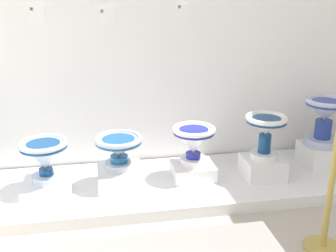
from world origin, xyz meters
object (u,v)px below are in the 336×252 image
Objects in this scene: antique_toilet_squat_floral at (119,147)px; info_placard_second at (37,15)px; plinth_block_leftmost at (320,155)px; info_placard_third at (107,16)px; plinth_block_pale_glazed at (193,171)px; antique_toilet_slender_white at (44,155)px; antique_toilet_broad_patterned at (266,128)px; info_placard_fourth at (183,12)px; plinth_block_slender_white at (48,186)px; stanchion_post_near_right at (328,210)px; plinth_block_broad_patterned at (263,167)px; plinth_block_squat_floral at (120,176)px; antique_toilet_pale_glazed at (194,140)px; antique_toilet_leftmost at (325,115)px.

info_placard_second is (-0.58, 0.48, 0.98)m from antique_toilet_squat_floral.
info_placard_third is (-1.83, 0.41, 1.21)m from plinth_block_leftmost.
plinth_block_pale_glazed is (0.61, 0.03, -0.27)m from antique_toilet_squat_floral.
antique_toilet_broad_patterned reaches higher than antique_toilet_slender_white.
plinth_block_slender_white is at bearing -158.50° from info_placard_fourth.
stanchion_post_near_right is at bearing -117.58° from plinth_block_leftmost.
plinth_block_slender_white is 1.19m from plinth_block_pale_glazed.
antique_toilet_broad_patterned is at bearing -2.77° from antique_toilet_slender_white.
plinth_block_leftmost is at bearing 2.37° from antique_toilet_squat_floral.
antique_toilet_squat_floral is 1.03× the size of antique_toilet_broad_patterned.
plinth_block_leftmost is 1.18m from stanchion_post_near_right.
stanchion_post_near_right is (-0.54, -1.04, 0.10)m from plinth_block_leftmost.
stanchion_post_near_right is (0.64, -1.45, -1.14)m from info_placard_fourth.
antique_toilet_broad_patterned reaches higher than plinth_block_broad_patterned.
plinth_block_squat_floral is 0.67m from antique_toilet_pale_glazed.
antique_toilet_pale_glazed is 1.08× the size of plinth_block_broad_patterned.
antique_toilet_pale_glazed is 1.21m from plinth_block_leftmost.
plinth_block_broad_patterned is 0.91m from stanchion_post_near_right.
stanchion_post_near_right is (1.83, -0.98, 0.16)m from plinth_block_slender_white.
antique_toilet_squat_floral is 1.59m from stanchion_post_near_right.
plinth_block_slender_white is 0.57m from plinth_block_squat_floral.
info_placard_fourth is at bearing 113.87° from stanchion_post_near_right.
antique_toilet_slender_white is at bearing -178.62° from antique_toilet_leftmost.
info_placard_second is (-2.38, 0.41, 1.22)m from plinth_block_leftmost.
info_placard_third is (-1.22, 0.55, 0.86)m from antique_toilet_broad_patterned.
plinth_block_slender_white is 0.65m from antique_toilet_squat_floral.
info_placard_fourth reaches higher than info_placard_third.
antique_toilet_broad_patterned is at bearing -9.21° from antique_toilet_pale_glazed.
antique_toilet_leftmost reaches higher than plinth_block_slender_white.
plinth_block_leftmost is 2.18× the size of info_placard_second.
plinth_block_broad_patterned is 2.41× the size of info_placard_fourth.
antique_toilet_squat_floral is 1.10× the size of plinth_block_leftmost.
antique_toilet_leftmost reaches higher than antique_toilet_squat_floral.
plinth_block_broad_patterned is 1.81m from info_placard_third.
antique_toilet_pale_glazed is 0.60m from antique_toilet_broad_patterned.
antique_toilet_leftmost is 2.56m from info_placard_second.
antique_toilet_pale_glazed is 1.09m from info_placard_fourth.
info_placard_fourth is at bearing -0.00° from info_placard_second.
info_placard_fourth is at bearing -0.00° from info_placard_third.
antique_toilet_pale_glazed is at bearing -177.65° from antique_toilet_leftmost.
antique_toilet_pale_glazed is 0.96× the size of antique_toilet_broad_patterned.
plinth_block_pale_glazed is 0.94× the size of antique_toilet_broad_patterned.
antique_toilet_leftmost is 2.69× the size of info_placard_second.
plinth_block_squat_floral is 0.26m from antique_toilet_squat_floral.
plinth_block_broad_patterned reaches higher than plinth_block_slender_white.
plinth_block_pale_glazed is 1.18m from plinth_block_leftmost.
antique_toilet_leftmost reaches higher than antique_toilet_slender_white.
plinth_block_squat_floral is at bearing -177.58° from plinth_block_pale_glazed.
plinth_block_broad_patterned is 0.73m from antique_toilet_leftmost.
plinth_block_broad_patterned is at bearing -9.21° from plinth_block_pale_glazed.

